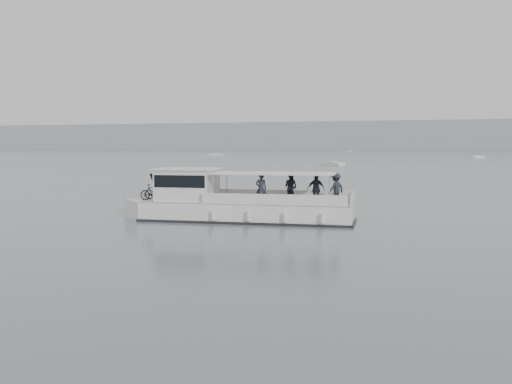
% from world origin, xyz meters
% --- Properties ---
extents(ground, '(1400.00, 1400.00, 0.00)m').
position_xyz_m(ground, '(0.00, 0.00, 0.00)').
color(ground, slate).
rests_on(ground, ground).
extents(headland, '(1400.00, 90.00, 28.00)m').
position_xyz_m(headland, '(0.00, 560.00, 14.00)').
color(headland, '#939EA8').
rests_on(headland, ground).
extents(tour_boat, '(13.19, 4.22, 5.49)m').
position_xyz_m(tour_boat, '(1.24, -3.36, 0.90)').
color(tour_boat, white).
rests_on(tour_boat, ground).
extents(moored_fleet, '(326.63, 316.78, 8.47)m').
position_xyz_m(moored_fleet, '(-25.31, 183.41, 0.36)').
color(moored_fleet, white).
rests_on(moored_fleet, ground).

